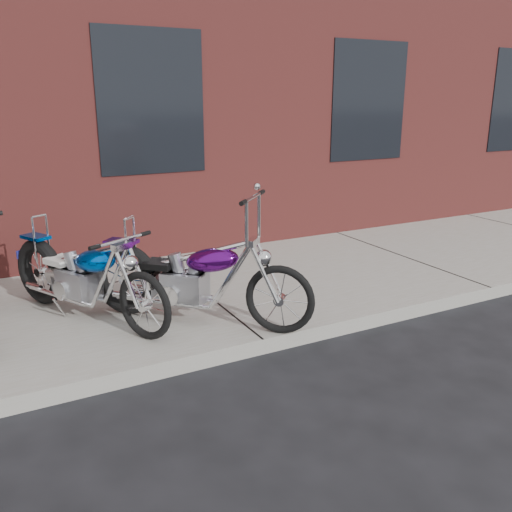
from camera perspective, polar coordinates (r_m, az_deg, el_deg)
ground at (r=5.04m, az=0.77°, el=-10.33°), size 120.00×120.00×0.00m
sidewalk at (r=6.26m, az=-5.82°, el=-4.19°), size 22.00×3.00×0.15m
building_brick at (r=12.27m, az=-19.03°, el=23.70°), size 22.00×10.00×8.00m
chopper_purple at (r=5.23m, az=-6.62°, el=-2.72°), size 1.69×1.70×1.29m
chopper_blue at (r=5.55m, az=-17.64°, el=-2.42°), size 1.11×2.02×0.96m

